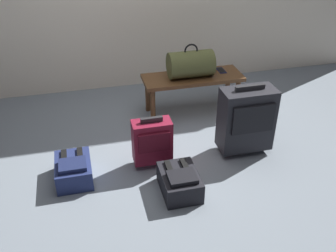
{
  "coord_description": "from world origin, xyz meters",
  "views": [
    {
      "loc": [
        -0.67,
        -2.63,
        2.02
      ],
      "look_at": [
        0.02,
        0.15,
        0.25
      ],
      "focal_mm": 41.6,
      "sensor_mm": 36.0,
      "label": 1
    }
  ],
  "objects_px": {
    "backpack_dark": "(180,182)",
    "backpack_navy": "(74,170)",
    "duffel_bag_olive": "(191,64)",
    "cell_phone": "(221,70)",
    "bench": "(193,82)",
    "suitcase_small_burgundy": "(152,141)",
    "suitcase_upright_charcoal": "(246,119)"
  },
  "relations": [
    {
      "from": "backpack_navy",
      "to": "duffel_bag_olive",
      "type": "bearing_deg",
      "value": 34.66
    },
    {
      "from": "cell_phone",
      "to": "backpack_navy",
      "type": "distance_m",
      "value": 1.83
    },
    {
      "from": "cell_phone",
      "to": "bench",
      "type": "bearing_deg",
      "value": -170.19
    },
    {
      "from": "bench",
      "to": "cell_phone",
      "type": "bearing_deg",
      "value": 9.81
    },
    {
      "from": "suitcase_upright_charcoal",
      "to": "duffel_bag_olive",
      "type": "bearing_deg",
      "value": 108.32
    },
    {
      "from": "duffel_bag_olive",
      "to": "suitcase_small_burgundy",
      "type": "distance_m",
      "value": 1.02
    },
    {
      "from": "suitcase_upright_charcoal",
      "to": "backpack_dark",
      "type": "relative_size",
      "value": 1.69
    },
    {
      "from": "bench",
      "to": "backpack_navy",
      "type": "height_order",
      "value": "bench"
    },
    {
      "from": "backpack_navy",
      "to": "suitcase_upright_charcoal",
      "type": "bearing_deg",
      "value": 1.64
    },
    {
      "from": "cell_phone",
      "to": "suitcase_small_burgundy",
      "type": "relative_size",
      "value": 0.31
    },
    {
      "from": "suitcase_small_burgundy",
      "to": "backpack_navy",
      "type": "distance_m",
      "value": 0.67
    },
    {
      "from": "cell_phone",
      "to": "duffel_bag_olive",
      "type": "bearing_deg",
      "value": -170.93
    },
    {
      "from": "duffel_bag_olive",
      "to": "bench",
      "type": "bearing_deg",
      "value": 0.0
    },
    {
      "from": "cell_phone",
      "to": "backpack_navy",
      "type": "bearing_deg",
      "value": -150.19
    },
    {
      "from": "duffel_bag_olive",
      "to": "backpack_navy",
      "type": "distance_m",
      "value": 1.54
    },
    {
      "from": "bench",
      "to": "backpack_navy",
      "type": "bearing_deg",
      "value": -145.92
    },
    {
      "from": "backpack_dark",
      "to": "bench",
      "type": "bearing_deg",
      "value": 68.91
    },
    {
      "from": "bench",
      "to": "backpack_dark",
      "type": "relative_size",
      "value": 2.63
    },
    {
      "from": "duffel_bag_olive",
      "to": "suitcase_upright_charcoal",
      "type": "bearing_deg",
      "value": -71.68
    },
    {
      "from": "bench",
      "to": "backpack_dark",
      "type": "height_order",
      "value": "bench"
    },
    {
      "from": "bench",
      "to": "backpack_navy",
      "type": "distance_m",
      "value": 1.52
    },
    {
      "from": "suitcase_upright_charcoal",
      "to": "backpack_navy",
      "type": "distance_m",
      "value": 1.5
    },
    {
      "from": "backpack_dark",
      "to": "backpack_navy",
      "type": "relative_size",
      "value": 1.0
    },
    {
      "from": "suitcase_small_burgundy",
      "to": "backpack_navy",
      "type": "height_order",
      "value": "suitcase_small_burgundy"
    },
    {
      "from": "duffel_bag_olive",
      "to": "cell_phone",
      "type": "xyz_separation_m",
      "value": [
        0.35,
        0.06,
        -0.13
      ]
    },
    {
      "from": "bench",
      "to": "backpack_dark",
      "type": "distance_m",
      "value": 1.29
    },
    {
      "from": "duffel_bag_olive",
      "to": "cell_phone",
      "type": "height_order",
      "value": "duffel_bag_olive"
    },
    {
      "from": "cell_phone",
      "to": "backpack_dark",
      "type": "bearing_deg",
      "value": -122.11
    },
    {
      "from": "duffel_bag_olive",
      "to": "backpack_navy",
      "type": "bearing_deg",
      "value": -145.34
    },
    {
      "from": "bench",
      "to": "backpack_navy",
      "type": "relative_size",
      "value": 2.63
    },
    {
      "from": "bench",
      "to": "cell_phone",
      "type": "xyz_separation_m",
      "value": [
        0.32,
        0.06,
        0.07
      ]
    },
    {
      "from": "bench",
      "to": "duffel_bag_olive",
      "type": "xyz_separation_m",
      "value": [
        -0.03,
        -0.0,
        0.19
      ]
    }
  ]
}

